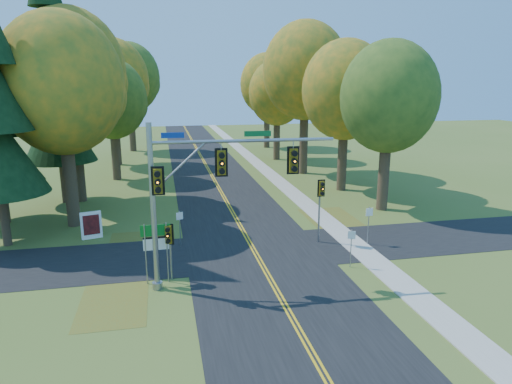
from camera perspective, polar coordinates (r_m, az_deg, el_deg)
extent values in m
plane|color=#495F21|center=(25.25, 0.67, -8.94)|extent=(160.00, 160.00, 0.00)
cube|color=black|center=(25.25, 0.67, -8.92)|extent=(8.00, 160.00, 0.02)
cube|color=black|center=(27.07, -0.25, -7.33)|extent=(60.00, 6.00, 0.02)
cube|color=gold|center=(25.23, 0.45, -8.91)|extent=(0.10, 160.00, 0.01)
cube|color=gold|center=(25.27, 0.89, -8.87)|extent=(0.10, 160.00, 0.01)
cube|color=#9E998E|center=(27.17, 13.66, -7.61)|extent=(1.60, 160.00, 0.06)
cube|color=brown|center=(28.50, -14.08, -6.66)|extent=(4.00, 6.00, 0.00)
cube|color=brown|center=(32.58, 10.14, -3.86)|extent=(3.50, 8.00, 0.00)
cube|color=brown|center=(22.16, -17.35, -13.00)|extent=(3.00, 5.00, 0.00)
cylinder|color=#38281C|center=(33.25, -22.22, 1.68)|extent=(0.86, 0.86, 6.75)
ellipsoid|color=orange|center=(32.63, -23.22, 12.34)|extent=(8.00, 8.00, 9.20)
sphere|color=orange|center=(33.57, -19.98, 11.25)|extent=(4.80, 4.80, 4.80)
sphere|color=orange|center=(32.15, -26.14, 13.48)|extent=(4.40, 4.40, 4.40)
cylinder|color=#38281C|center=(36.16, 15.70, 2.55)|extent=(0.83, 0.83, 6.08)
ellipsoid|color=#586F22|center=(35.55, 16.29, 11.37)|extent=(7.20, 7.20, 8.28)
sphere|color=#586F22|center=(37.21, 17.42, 10.26)|extent=(4.32, 4.32, 4.32)
sphere|color=#586F22|center=(34.32, 15.03, 12.58)|extent=(3.96, 3.96, 3.96)
cylinder|color=#38281C|center=(39.99, -21.42, 4.13)|extent=(0.89, 0.89, 7.42)
ellipsoid|color=orange|center=(39.54, -22.29, 13.77)|extent=(8.60, 8.60, 9.89)
sphere|color=orange|center=(40.55, -19.41, 12.76)|extent=(5.16, 5.16, 5.16)
sphere|color=orange|center=(39.00, -24.88, 14.81)|extent=(4.73, 4.73, 4.73)
cylinder|color=#38281C|center=(41.96, 10.75, 4.47)|extent=(0.84, 0.84, 6.30)
ellipsoid|color=orange|center=(41.44, 11.11, 12.42)|extent=(7.60, 7.60, 8.74)
sphere|color=orange|center=(43.11, 12.37, 11.39)|extent=(4.56, 4.56, 4.56)
sphere|color=orange|center=(40.23, 9.79, 13.53)|extent=(4.18, 4.18, 4.18)
cylinder|color=#38281C|center=(47.87, -17.17, 4.82)|extent=(0.81, 0.81, 5.62)
ellipsoid|color=#586F22|center=(47.40, -17.62, 11.02)|extent=(6.80, 6.80, 7.82)
sphere|color=#586F22|center=(48.33, -15.82, 10.38)|extent=(4.08, 4.08, 4.08)
sphere|color=#586F22|center=(46.83, -19.24, 11.71)|extent=(3.74, 3.74, 3.74)
cylinder|color=#38281C|center=(49.02, 5.98, 6.75)|extent=(0.90, 0.90, 7.65)
ellipsoid|color=orange|center=(48.67, 6.19, 14.84)|extent=(8.80, 8.80, 10.12)
sphere|color=orange|center=(50.47, 7.65, 13.76)|extent=(5.28, 5.28, 5.28)
sphere|color=orange|center=(47.41, 4.71, 15.97)|extent=(4.84, 4.84, 4.84)
cylinder|color=#38281C|center=(56.43, -17.07, 6.79)|extent=(0.87, 0.87, 6.98)
ellipsoid|color=orange|center=(56.09, -17.53, 13.24)|extent=(8.20, 8.20, 9.43)
sphere|color=orange|center=(57.19, -15.69, 12.54)|extent=(4.92, 4.92, 4.92)
sphere|color=orange|center=(55.43, -19.20, 13.97)|extent=(4.51, 4.51, 4.51)
cylinder|color=#38281C|center=(57.75, 2.61, 6.96)|extent=(0.82, 0.82, 5.85)
ellipsoid|color=orange|center=(57.36, 2.66, 12.30)|extent=(7.00, 7.00, 8.05)
sphere|color=orange|center=(58.76, 3.75, 11.63)|extent=(4.20, 4.20, 4.20)
sphere|color=orange|center=(56.38, 1.62, 12.99)|extent=(3.85, 3.85, 3.85)
cylinder|color=#38281C|center=(67.15, -15.26, 8.03)|extent=(0.88, 0.88, 7.20)
ellipsoid|color=#586F22|center=(66.87, -15.62, 13.60)|extent=(8.40, 8.40, 9.66)
sphere|color=#586F22|center=(68.05, -14.06, 12.98)|extent=(5.04, 5.04, 5.04)
sphere|color=#586F22|center=(66.14, -17.02, 14.25)|extent=(4.62, 4.62, 4.62)
cylinder|color=#38281C|center=(68.33, 1.35, 8.31)|extent=(0.85, 0.85, 6.53)
ellipsoid|color=orange|center=(68.02, 1.38, 13.34)|extent=(7.80, 7.80, 8.97)
sphere|color=orange|center=(69.54, 2.44, 12.70)|extent=(4.68, 4.68, 4.68)
sphere|color=orange|center=(66.96, 0.37, 14.00)|extent=(4.29, 4.29, 4.29)
cylinder|color=#38281C|center=(31.34, -28.91, -3.04)|extent=(0.50, 0.50, 3.24)
cylinder|color=#38281C|center=(36.44, -28.91, -1.17)|extent=(0.50, 0.50, 2.88)
cylinder|color=#38281C|center=(40.36, -22.89, 1.18)|extent=(0.50, 0.50, 3.42)
cone|color=black|center=(39.72, -23.49, 7.43)|extent=(5.60, 5.60, 5.45)
cone|color=black|center=(39.56, -24.04, 13.03)|extent=(4.57, 4.57, 5.45)
cone|color=black|center=(39.78, -24.61, 18.63)|extent=(3.55, 3.55, 5.45)
cylinder|color=gray|center=(21.54, -12.72, -2.12)|extent=(0.25, 0.25, 7.96)
cylinder|color=gray|center=(22.86, -12.21, -11.34)|extent=(0.50, 0.50, 0.34)
cylinder|color=gray|center=(21.12, -1.47, 6.42)|extent=(8.53, 0.44, 0.16)
cylinder|color=gray|center=(21.07, -9.60, 3.08)|extent=(2.57, 0.19, 2.35)
cylinder|color=gray|center=(21.01, -4.40, 5.78)|extent=(0.05, 0.05, 0.41)
cube|color=#72590C|center=(21.14, -4.36, 3.71)|extent=(0.40, 0.35, 1.14)
cube|color=black|center=(21.14, -4.36, 3.71)|extent=(0.59, 0.05, 1.34)
sphere|color=orange|center=(20.88, -4.29, 3.59)|extent=(0.20, 0.20, 0.20)
cylinder|color=black|center=(20.82, -4.31, 4.57)|extent=(0.28, 0.19, 0.27)
cylinder|color=black|center=(20.88, -4.29, 3.59)|extent=(0.28, 0.19, 0.27)
cylinder|color=black|center=(20.95, -4.27, 2.61)|extent=(0.28, 0.19, 0.27)
cylinder|color=gray|center=(21.61, 4.69, 6.00)|extent=(0.05, 0.05, 0.41)
cube|color=#72590C|center=(21.72, 4.65, 3.98)|extent=(0.40, 0.35, 1.14)
cube|color=black|center=(21.72, 4.65, 3.98)|extent=(0.59, 0.05, 1.34)
sphere|color=orange|center=(21.47, 4.82, 3.86)|extent=(0.20, 0.20, 0.20)
cylinder|color=black|center=(21.41, 4.84, 4.82)|extent=(0.28, 0.19, 0.27)
cylinder|color=black|center=(21.47, 4.82, 3.86)|extent=(0.28, 0.19, 0.27)
cylinder|color=black|center=(21.54, 4.80, 2.90)|extent=(0.28, 0.19, 0.27)
cube|color=#72590C|center=(21.03, -12.16, 1.37)|extent=(0.40, 0.35, 1.14)
cube|color=black|center=(21.03, -12.16, 1.37)|extent=(0.59, 0.05, 1.34)
sphere|color=orange|center=(20.78, -12.19, 1.21)|extent=(0.20, 0.20, 0.20)
cylinder|color=black|center=(20.70, -12.24, 2.20)|extent=(0.28, 0.19, 0.27)
cylinder|color=black|center=(20.78, -12.19, 1.21)|extent=(0.28, 0.19, 0.27)
cylinder|color=black|center=(20.86, -12.14, 0.24)|extent=(0.28, 0.19, 0.27)
cube|color=navy|center=(20.86, -10.39, 6.99)|extent=(1.02, 0.08, 0.25)
cube|color=#0C5926|center=(21.18, 0.21, 7.31)|extent=(1.25, 0.09, 0.25)
cylinder|color=gray|center=(28.12, 7.90, -2.44)|extent=(0.11, 0.11, 3.93)
cube|color=#72590C|center=(27.56, 8.15, 0.48)|extent=(0.31, 0.27, 0.89)
cube|color=black|center=(27.56, 8.15, 0.48)|extent=(0.46, 0.04, 1.05)
sphere|color=orange|center=(27.38, 8.31, 0.38)|extent=(0.16, 0.16, 0.16)
cylinder|color=black|center=(27.31, 8.33, 0.97)|extent=(0.22, 0.15, 0.21)
cylinder|color=black|center=(27.38, 8.31, 0.38)|extent=(0.22, 0.15, 0.21)
cylinder|color=black|center=(27.44, 8.29, -0.20)|extent=(0.22, 0.15, 0.21)
cylinder|color=gray|center=(23.24, -10.61, -7.38)|extent=(0.11, 0.11, 2.92)
cube|color=#72590C|center=(22.72, -10.84, -5.20)|extent=(0.37, 0.34, 0.91)
cube|color=black|center=(22.72, -10.84, -5.20)|extent=(0.47, 0.15, 1.08)
sphere|color=orange|center=(22.53, -10.97, -5.37)|extent=(0.16, 0.16, 0.16)
cylinder|color=black|center=(22.44, -11.00, -4.67)|extent=(0.25, 0.20, 0.22)
cylinder|color=black|center=(22.53, -10.97, -5.37)|extent=(0.25, 0.20, 0.22)
cylinder|color=black|center=(22.63, -10.93, -6.07)|extent=(0.25, 0.20, 0.22)
cylinder|color=gray|center=(22.95, -13.61, -7.59)|extent=(0.06, 0.06, 3.08)
cylinder|color=gray|center=(22.96, -11.03, -7.45)|extent=(0.06, 0.06, 3.08)
cube|color=#0E621B|center=(22.58, -12.47, -4.70)|extent=(1.44, 0.08, 0.56)
cube|color=silver|center=(22.58, -12.47, -4.70)|extent=(1.23, 0.04, 0.08)
cube|color=silver|center=(22.82, -13.29, -6.46)|extent=(0.51, 0.05, 0.56)
cube|color=black|center=(22.71, -13.33, -5.66)|extent=(0.51, 0.02, 0.10)
cube|color=silver|center=(22.82, -11.47, -6.36)|extent=(0.51, 0.05, 0.56)
cube|color=black|center=(22.71, -11.51, -5.56)|extent=(0.51, 0.02, 0.10)
cube|color=white|center=(30.63, -19.90, -3.92)|extent=(1.27, 0.50, 1.76)
cube|color=maroon|center=(30.52, -19.88, -3.88)|extent=(0.95, 0.28, 1.27)
cube|color=white|center=(30.80, -20.69, -5.33)|extent=(0.10, 0.10, 0.29)
cube|color=white|center=(30.90, -18.89, -5.11)|extent=(0.10, 0.10, 0.29)
cylinder|color=gray|center=(28.57, 13.87, -4.10)|extent=(0.05, 0.05, 2.37)
cube|color=silver|center=(28.30, 13.99, -2.45)|extent=(0.45, 0.07, 0.48)
cylinder|color=gray|center=(24.94, 11.78, -6.93)|extent=(0.05, 0.05, 2.11)
cube|color=silver|center=(24.67, 11.87, -5.28)|extent=(0.39, 0.17, 0.43)
cylinder|color=gray|center=(27.77, -9.48, -4.56)|extent=(0.05, 0.05, 2.22)
cube|color=white|center=(27.51, -9.53, -2.98)|extent=(0.40, 0.18, 0.45)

